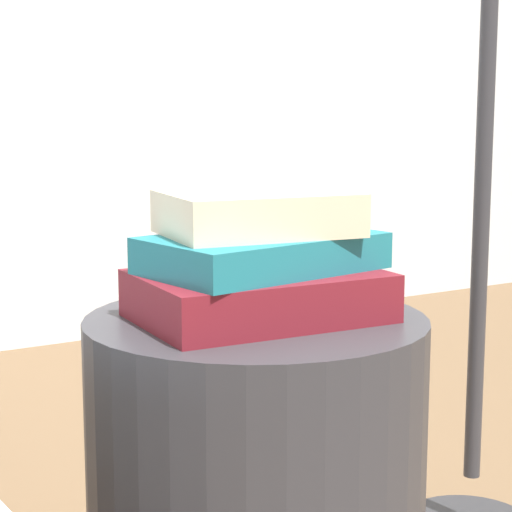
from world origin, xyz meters
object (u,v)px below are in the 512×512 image
book_maroon (261,295)px  book_teal (263,253)px  book_cream (258,213)px  side_table (256,511)px

book_maroon → book_teal: size_ratio=1.04×
book_maroon → book_cream: bearing=80.5°
book_maroon → book_cream: 0.10m
book_cream → book_teal: bearing=-67.4°
side_table → book_teal: 0.34m
side_table → book_maroon: (0.00, -0.01, 0.29)m
book_teal → book_maroon: bearing=-139.8°
book_teal → book_cream: (-0.00, 0.01, 0.05)m
book_teal → book_cream: 0.05m
book_maroon → side_table: bearing=124.4°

